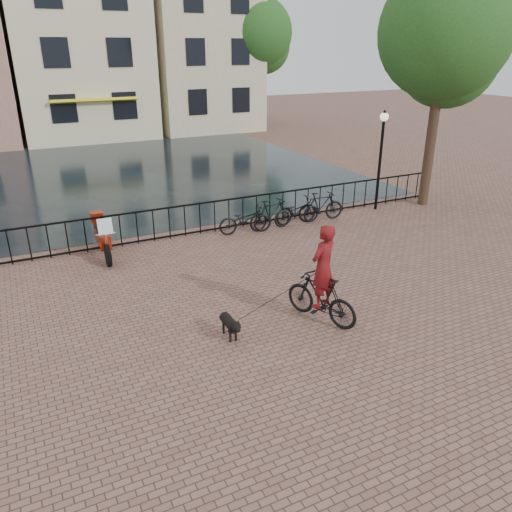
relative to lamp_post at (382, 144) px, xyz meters
name	(u,v)px	position (x,y,z in m)	size (l,w,h in m)	color
ground	(329,373)	(-7.20, -7.60, -2.38)	(100.00, 100.00, 0.00)	brown
canal_water	(121,174)	(-7.20, 9.70, -2.38)	(20.00, 20.00, 0.00)	black
railing	(185,221)	(-7.20, 0.40, -1.87)	(20.00, 0.05, 1.02)	black
canal_house_mid	(75,40)	(-6.70, 22.40, 3.52)	(8.00, 9.50, 11.80)	beige
canal_house_right	(193,29)	(1.30, 22.40, 4.27)	(7.00, 9.00, 13.30)	tan
tree_near_right	(445,32)	(2.00, -0.30, 3.60)	(4.48, 4.48, 8.24)	black
tree_far_right	(257,33)	(4.80, 19.40, 3.97)	(4.76, 4.76, 8.76)	black
lamp_post	(382,144)	(0.00, 0.00, 0.00)	(0.30, 0.30, 3.45)	black
cyclist	(322,280)	(-6.28, -5.91, -1.40)	(1.18, 1.94, 2.57)	black
dog	(229,325)	(-8.33, -5.66, -2.11)	(0.27, 0.80, 0.54)	black
motorcycle	(102,233)	(-9.81, -0.13, -1.67)	(0.53, 2.00, 1.42)	maroon
parked_bike_0	(245,220)	(-5.40, -0.20, -1.93)	(0.60, 1.72, 0.90)	black
parked_bike_1	(272,214)	(-4.45, -0.20, -1.88)	(0.47, 1.66, 1.00)	black
parked_bike_2	(297,212)	(-3.50, -0.20, -1.93)	(0.60, 1.72, 0.90)	black
parked_bike_3	(321,206)	(-2.55, -0.20, -1.88)	(0.47, 1.66, 1.00)	black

